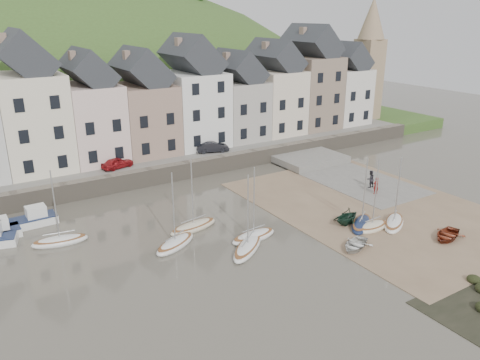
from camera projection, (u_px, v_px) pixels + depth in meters
ground at (279, 235)px, 38.76m from camera, size 160.00×160.00×0.00m
quay_land at (138, 141)px, 64.02m from camera, size 90.00×30.00×1.50m
quay_street at (173, 156)px, 54.59m from camera, size 70.00×7.00×0.10m
seawall at (187, 170)px, 52.02m from camera, size 70.00×1.20×1.80m
beach at (373, 207)px, 44.28m from camera, size 18.00×26.00×0.06m
slipway at (344, 176)px, 52.66m from camera, size 8.00×18.00×0.12m
hillside at (67, 208)px, 90.11m from camera, size 134.40×84.00×84.00m
townhouse_terrace at (172, 101)px, 56.33m from camera, size 61.05×8.00×13.93m
church_spire at (369, 56)px, 71.56m from camera, size 4.00×4.00×18.00m
sailboat_0 at (60, 241)px, 37.23m from camera, size 4.46×2.15×6.32m
sailboat_1 at (175, 244)px, 36.77m from camera, size 4.48×3.32×6.32m
sailboat_2 at (193, 226)px, 39.71m from camera, size 4.79×2.30×6.32m
sailboat_3 at (254, 236)px, 37.99m from camera, size 4.31×1.90×6.32m
sailboat_4 at (248, 247)px, 36.29m from camera, size 5.02×4.47×6.32m
sailboat_5 at (362, 224)px, 40.22m from camera, size 4.34×3.58×6.32m
sailboat_6 at (394, 223)px, 40.44m from camera, size 4.47×3.65×6.32m
sailboat_7 at (372, 226)px, 39.69m from camera, size 3.53×1.70×6.32m
motorboat_2 at (31, 219)px, 40.27m from camera, size 4.62×1.94×1.70m
rowboat_white at (355, 245)px, 36.34m from camera, size 3.63×3.15×0.63m
rowboat_green at (347, 216)px, 40.40m from camera, size 3.13×2.82×1.46m
rowboat_red at (447, 235)px, 37.91m from camera, size 3.75×3.14×0.67m
person_red at (376, 186)px, 47.01m from camera, size 0.66×0.46×1.71m
person_dark at (370, 179)px, 48.71m from camera, size 0.89×0.70×1.83m
car_left at (117, 163)px, 50.11m from camera, size 3.68×2.24×1.17m
car_right at (212, 147)px, 55.89m from camera, size 4.06×2.39×1.26m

